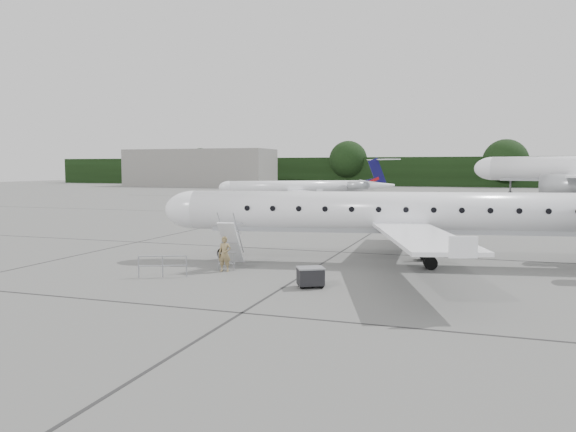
% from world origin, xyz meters
% --- Properties ---
extents(ground, '(320.00, 320.00, 0.00)m').
position_xyz_m(ground, '(0.00, 0.00, 0.00)').
color(ground, slate).
rests_on(ground, ground).
extents(treeline, '(260.00, 4.00, 8.00)m').
position_xyz_m(treeline, '(0.00, 130.00, 4.00)').
color(treeline, black).
rests_on(treeline, ground).
extents(terminal_building, '(40.00, 14.00, 10.00)m').
position_xyz_m(terminal_building, '(-70.00, 110.00, 5.00)').
color(terminal_building, slate).
rests_on(terminal_building, ground).
extents(main_regional_jet, '(33.26, 26.57, 7.65)m').
position_xyz_m(main_regional_jet, '(-1.73, 2.85, 3.83)').
color(main_regional_jet, white).
rests_on(main_regional_jet, ground).
extents(airstair, '(1.25, 2.38, 2.40)m').
position_xyz_m(airstair, '(-10.20, -1.01, 1.20)').
color(airstair, white).
rests_on(airstair, ground).
extents(passenger, '(0.70, 0.52, 1.75)m').
position_xyz_m(passenger, '(-9.97, -2.27, 0.87)').
color(passenger, olive).
rests_on(passenger, ground).
extents(safety_railing, '(2.05, 0.95, 1.00)m').
position_xyz_m(safety_railing, '(-12.09, -4.54, 0.50)').
color(safety_railing, '#93959B').
rests_on(safety_railing, ground).
extents(baggage_cart, '(1.36, 1.27, 0.93)m').
position_xyz_m(baggage_cart, '(-4.92, -4.45, 0.46)').
color(baggage_cart, black).
rests_on(baggage_cart, ground).
extents(bg_regional_left, '(30.34, 28.04, 6.48)m').
position_xyz_m(bg_regional_left, '(-22.84, 49.26, 3.24)').
color(bg_regional_left, white).
rests_on(bg_regional_left, ground).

